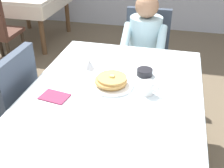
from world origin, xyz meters
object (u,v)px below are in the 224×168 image
diner_person (144,43)px  chair_left_side (10,104)px  fork_left_of_plate (84,84)px  dining_table_main (113,105)px  syrup_pitcher (89,64)px  chair_diner (146,50)px  cup_coffee (148,88)px  knife_right_of_plate (140,91)px  breakfast_stack (111,80)px  background_table_far (31,0)px  bowl_butter (145,72)px  spoon_near_edge (106,117)px  plate_breakfast (112,85)px

diner_person → chair_left_side: size_ratio=1.20×
fork_left_of_plate → dining_table_main: bearing=-100.4°
chair_left_side → syrup_pitcher: chair_left_side is taller
chair_diner → cup_coffee: 1.17m
chair_diner → syrup_pitcher: size_ratio=11.63×
fork_left_of_plate → knife_right_of_plate: (0.38, -0.00, 0.00)m
breakfast_stack → background_table_far: size_ratio=0.19×
chair_left_side → cup_coffee: chair_left_side is taller
chair_diner → bowl_butter: (0.10, -0.89, 0.23)m
knife_right_of_plate → spoon_near_edge: 0.34m
cup_coffee → fork_left_of_plate: (-0.43, 0.02, -0.04)m
bowl_butter → fork_left_of_plate: size_ratio=0.61×
cup_coffee → bowl_butter: cup_coffee is taller
syrup_pitcher → fork_left_of_plate: bearing=-82.6°
diner_person → bowl_butter: 0.75m
diner_person → chair_left_side: bearing=50.5°
chair_left_side → breakfast_stack: (0.74, 0.08, 0.25)m
diner_person → plate_breakfast: bearing=84.5°
breakfast_stack → syrup_pitcher: size_ratio=2.60×
diner_person → bowl_butter: diner_person is taller
dining_table_main → diner_person: size_ratio=1.36×
chair_left_side → background_table_far: 2.58m
breakfast_stack → diner_person: bearing=84.2°
fork_left_of_plate → diner_person: bearing=-11.2°
knife_right_of_plate → chair_diner: bearing=7.9°
knife_right_of_plate → background_table_far: knife_right_of_plate is taller
bowl_butter → plate_breakfast: bearing=-133.7°
breakfast_stack → cup_coffee: 0.24m
dining_table_main → knife_right_of_plate: bearing=20.2°
plate_breakfast → dining_table_main: bearing=-72.1°
chair_diner → bowl_butter: size_ratio=8.45×
chair_diner → diner_person: size_ratio=0.83×
breakfast_stack → knife_right_of_plate: size_ratio=1.04×
syrup_pitcher → bowl_butter: bearing=-0.1°
diner_person → bowl_butter: (0.10, -0.74, 0.09)m
chair_diner → cup_coffee: (0.15, -1.13, 0.25)m
diner_person → plate_breakfast: (-0.09, -0.93, 0.08)m
breakfast_stack → background_table_far: breakfast_stack is taller
diner_person → dining_table_main: bearing=86.4°
fork_left_of_plate → bowl_butter: bearing=-55.0°
chair_diner → chair_left_side: (-0.84, -1.17, 0.00)m
dining_table_main → bowl_butter: 0.34m
cup_coffee → syrup_pitcher: size_ratio=1.41×
breakfast_stack → spoon_near_edge: breakfast_stack is taller
cup_coffee → syrup_pitcher: 0.51m
plate_breakfast → fork_left_of_plate: size_ratio=1.56×
dining_table_main → bowl_butter: (0.16, 0.28, 0.11)m
breakfast_stack → syrup_pitcher: (-0.21, 0.20, -0.00)m
chair_left_side → knife_right_of_plate: chair_left_side is taller
chair_diner → spoon_near_edge: (-0.05, -1.42, 0.21)m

